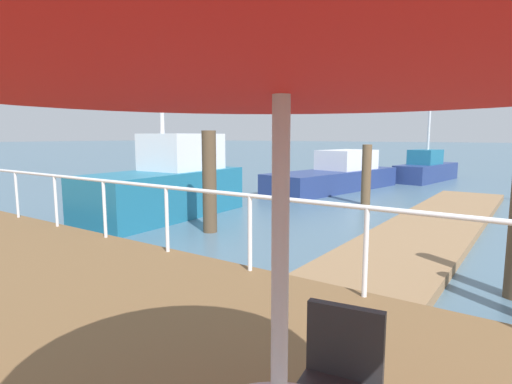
% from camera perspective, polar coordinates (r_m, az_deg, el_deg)
% --- Properties ---
extents(ground_plane, '(300.00, 300.00, 0.00)m').
position_cam_1_polar(ground_plane, '(17.68, -29.00, -0.53)').
color(ground_plane, slate).
extents(floating_dock, '(12.77, 2.00, 0.18)m').
position_cam_1_polar(floating_dock, '(10.92, 23.46, -4.30)').
color(floating_dock, '#93704C').
rests_on(floating_dock, ground_plane).
extents(boardwalk_railing, '(0.06, 24.63, 1.08)m').
position_cam_1_polar(boardwalk_railing, '(5.18, 6.52, -3.60)').
color(boardwalk_railing, white).
rests_on(boardwalk_railing, boardwalk).
extents(dock_piling_2, '(0.33, 0.33, 2.38)m').
position_cam_1_polar(dock_piling_2, '(9.64, -6.47, 1.38)').
color(dock_piling_2, brown).
rests_on(dock_piling_2, ground_plane).
extents(dock_piling_3, '(0.31, 0.31, 1.98)m').
position_cam_1_polar(dock_piling_3, '(13.95, 15.03, 2.31)').
color(dock_piling_3, brown).
rests_on(dock_piling_3, ground_plane).
extents(moored_boat_0, '(4.96, 2.20, 7.74)m').
position_cam_1_polar(moored_boat_0, '(11.90, -12.06, 1.14)').
color(moored_boat_0, '#1E6B8C').
rests_on(moored_boat_0, ground_plane).
extents(moored_boat_2, '(7.18, 3.27, 1.65)m').
position_cam_1_polar(moored_boat_2, '(17.69, 11.10, 2.26)').
color(moored_boat_2, navy).
rests_on(moored_boat_2, ground_plane).
extents(moored_boat_4, '(4.91, 2.15, 7.42)m').
position_cam_1_polar(moored_boat_4, '(22.41, 22.52, 3.02)').
color(moored_boat_4, navy).
rests_on(moored_boat_4, ground_plane).
extents(patio_umbrella, '(2.48, 2.48, 2.44)m').
position_cam_1_polar(patio_umbrella, '(1.40, 3.63, 22.47)').
color(patio_umbrella, '#B2B2B7').
rests_on(patio_umbrella, boardwalk).
extents(cafe_chair_0, '(0.53, 0.51, 0.90)m').
position_cam_1_polar(cafe_chair_0, '(2.54, 11.36, -23.99)').
color(cafe_chair_0, '#262628').
rests_on(cafe_chair_0, boardwalk).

